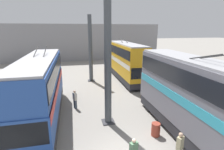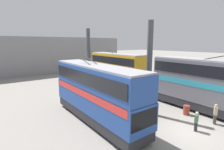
{
  "view_description": "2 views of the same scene",
  "coord_description": "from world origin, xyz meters",
  "px_view_note": "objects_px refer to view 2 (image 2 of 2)",
  "views": [
    {
      "loc": [
        -7.57,
        2.46,
        7.03
      ],
      "look_at": [
        8.32,
        -1.21,
        2.73
      ],
      "focal_mm": 28.0,
      "sensor_mm": 36.0,
      "label": 1
    },
    {
      "loc": [
        -6.52,
        12.47,
        6.82
      ],
      "look_at": [
        10.69,
        -0.32,
        2.87
      ],
      "focal_mm": 28.0,
      "sensor_mm": 36.0,
      "label": 2
    }
  ],
  "objects_px": {
    "bus_left_far": "(116,67)",
    "person_by_right_row": "(109,101)",
    "bus_right_far": "(96,90)",
    "bus_left_near": "(202,82)",
    "oil_drum": "(186,110)",
    "person_by_left_row": "(215,113)",
    "person_aisle_foreground": "(196,121)"
  },
  "relations": [
    {
      "from": "bus_left_far",
      "to": "person_by_right_row",
      "type": "distance_m",
      "value": 11.15
    },
    {
      "from": "person_by_right_row",
      "to": "bus_right_far",
      "type": "bearing_deg",
      "value": 7.93
    },
    {
      "from": "bus_left_near",
      "to": "person_by_right_row",
      "type": "bearing_deg",
      "value": 51.86
    },
    {
      "from": "bus_left_near",
      "to": "person_by_right_row",
      "type": "height_order",
      "value": "bus_left_near"
    },
    {
      "from": "oil_drum",
      "to": "bus_left_near",
      "type": "bearing_deg",
      "value": -94.6
    },
    {
      "from": "person_by_left_row",
      "to": "person_by_right_row",
      "type": "bearing_deg",
      "value": -177.5
    },
    {
      "from": "bus_left_far",
      "to": "person_by_right_row",
      "type": "relative_size",
      "value": 6.62
    },
    {
      "from": "person_by_right_row",
      "to": "oil_drum",
      "type": "relative_size",
      "value": 1.88
    },
    {
      "from": "bus_left_near",
      "to": "oil_drum",
      "type": "distance_m",
      "value": 3.32
    },
    {
      "from": "person_aisle_foreground",
      "to": "bus_right_far",
      "type": "bearing_deg",
      "value": 21.59
    },
    {
      "from": "bus_left_far",
      "to": "person_by_right_row",
      "type": "height_order",
      "value": "bus_left_far"
    },
    {
      "from": "bus_left_near",
      "to": "bus_right_far",
      "type": "distance_m",
      "value": 10.65
    },
    {
      "from": "bus_right_far",
      "to": "person_by_left_row",
      "type": "xyz_separation_m",
      "value": [
        -6.54,
        -7.76,
        -1.89
      ]
    },
    {
      "from": "bus_left_near",
      "to": "bus_left_far",
      "type": "bearing_deg",
      "value": -0.0
    },
    {
      "from": "bus_left_near",
      "to": "bus_left_far",
      "type": "xyz_separation_m",
      "value": [
        13.92,
        -0.0,
        -0.07
      ]
    },
    {
      "from": "bus_left_near",
      "to": "oil_drum",
      "type": "relative_size",
      "value": 11.31
    },
    {
      "from": "person_by_left_row",
      "to": "person_aisle_foreground",
      "type": "relative_size",
      "value": 1.12
    },
    {
      "from": "person_by_right_row",
      "to": "oil_drum",
      "type": "bearing_deg",
      "value": 108.26
    },
    {
      "from": "bus_right_far",
      "to": "person_aisle_foreground",
      "type": "height_order",
      "value": "bus_right_far"
    },
    {
      "from": "bus_left_far",
      "to": "bus_right_far",
      "type": "distance_m",
      "value": 13.83
    },
    {
      "from": "person_by_left_row",
      "to": "oil_drum",
      "type": "xyz_separation_m",
      "value": [
        2.55,
        0.08,
        -0.5
      ]
    },
    {
      "from": "bus_left_near",
      "to": "bus_left_far",
      "type": "height_order",
      "value": "bus_left_near"
    },
    {
      "from": "bus_left_near",
      "to": "person_by_right_row",
      "type": "xyz_separation_m",
      "value": [
        5.75,
        7.32,
        -2.09
      ]
    },
    {
      "from": "bus_right_far",
      "to": "person_by_right_row",
      "type": "height_order",
      "value": "bus_right_far"
    },
    {
      "from": "person_by_right_row",
      "to": "oil_drum",
      "type": "height_order",
      "value": "person_by_right_row"
    },
    {
      "from": "bus_left_near",
      "to": "oil_drum",
      "type": "bearing_deg",
      "value": 85.4
    },
    {
      "from": "person_by_right_row",
      "to": "person_by_left_row",
      "type": "bearing_deg",
      "value": 98.29
    },
    {
      "from": "bus_left_near",
      "to": "person_aisle_foreground",
      "type": "height_order",
      "value": "bus_left_near"
    },
    {
      "from": "oil_drum",
      "to": "person_by_left_row",
      "type": "bearing_deg",
      "value": -178.22
    },
    {
      "from": "bus_right_far",
      "to": "oil_drum",
      "type": "height_order",
      "value": "bus_right_far"
    },
    {
      "from": "oil_drum",
      "to": "bus_left_far",
      "type": "bearing_deg",
      "value": -8.78
    },
    {
      "from": "bus_right_far",
      "to": "person_aisle_foreground",
      "type": "bearing_deg",
      "value": -139.55
    }
  ]
}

